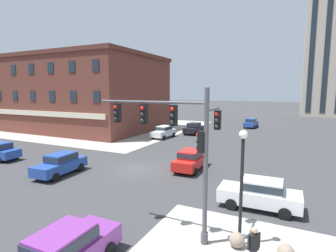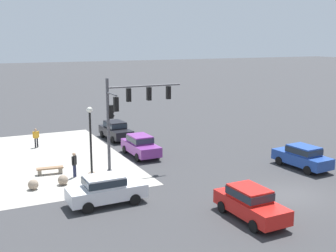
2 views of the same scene
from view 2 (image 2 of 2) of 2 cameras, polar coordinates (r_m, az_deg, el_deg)
ground_plane at (r=27.03m, az=15.87°, el=-8.86°), size 320.00×320.00×0.00m
traffic_signal_main at (r=28.77m, az=-5.65°, el=1.92°), size 5.49×2.09×6.70m
bollard_sphere_curb_a at (r=28.88m, az=-10.08°, el=-6.59°), size 0.65×0.65×0.65m
bollard_sphere_curb_b at (r=28.50m, az=-13.79°, el=-6.99°), size 0.65×0.65×0.65m
bollard_sphere_curb_c at (r=28.14m, az=-17.48°, el=-7.44°), size 0.65×0.65×0.65m
bench_near_signal at (r=30.91m, az=-15.42°, el=-5.62°), size 1.84×0.66×0.49m
pedestrian_near_bench at (r=29.68m, az=-12.35°, el=-4.82°), size 0.41×0.42×1.73m
pedestrian_walking_east at (r=38.58m, az=-17.14°, el=-1.37°), size 0.55×0.22×1.67m
street_lamp_corner_near at (r=27.89m, az=-10.27°, el=-1.20°), size 0.36×0.36×4.98m
car_main_northbound_far at (r=40.26m, az=-6.99°, el=-0.47°), size 2.10×4.50×1.68m
car_main_southbound_far at (r=34.30m, az=-3.69°, el=-2.50°), size 1.92×4.41×1.68m
car_cross_westbound at (r=32.47m, az=17.43°, el=-3.82°), size 2.13×4.52×1.68m
car_main_mid at (r=22.92m, az=10.90°, el=-9.89°), size 1.97×4.44×1.68m
car_cross_far at (r=24.66m, az=-8.27°, el=-8.25°), size 4.43×1.96×1.68m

